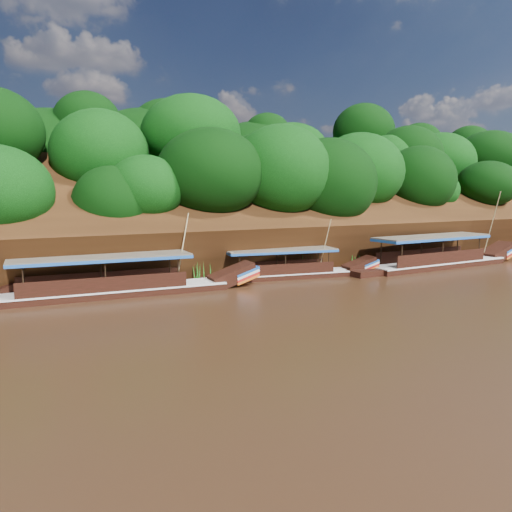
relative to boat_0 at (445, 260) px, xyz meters
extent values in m
plane|color=black|center=(-14.20, -6.46, -0.62)|extent=(160.00, 160.00, 0.00)
cube|color=black|center=(-14.20, 9.54, 2.88)|extent=(120.00, 16.12, 13.64)
cube|color=black|center=(-14.20, 19.54, -0.62)|extent=(120.00, 24.00, 12.00)
ellipsoid|color=#093609|center=(-20.20, 8.54, 2.88)|extent=(18.00, 8.00, 6.40)
ellipsoid|color=#093609|center=(-14.20, 16.54, 8.58)|extent=(24.00, 11.00, 8.40)
ellipsoid|color=#093609|center=(9.80, 8.04, 2.78)|extent=(18.00, 8.00, 6.00)
ellipsoid|color=#093609|center=(19.80, 15.54, 8.18)|extent=(22.00, 10.00, 8.00)
cube|color=black|center=(-0.87, -0.04, -0.62)|extent=(14.38, 3.09, 1.00)
cube|color=silver|center=(-0.87, -0.04, -0.14)|extent=(14.38, 3.17, 0.11)
cube|color=black|center=(7.16, 0.32, 0.16)|extent=(3.45, 1.99, 1.95)
cube|color=#1A54AD|center=(8.05, 0.36, 0.49)|extent=(1.84, 1.99, 0.72)
cube|color=red|center=(8.05, 0.36, 0.12)|extent=(1.84, 1.99, 0.72)
cube|color=brown|center=(-1.76, -0.08, 2.07)|extent=(11.30, 3.32, 0.13)
cube|color=#1A54AD|center=(-1.76, -0.08, 1.93)|extent=(11.30, 3.32, 0.20)
cylinder|color=tan|center=(5.29, -0.32, 2.95)|extent=(1.00, 2.10, 5.76)
cube|color=black|center=(-14.69, 1.58, -0.62)|extent=(10.82, 3.60, 0.80)
cube|color=silver|center=(-14.69, 1.58, -0.24)|extent=(10.83, 3.66, 0.09)
cube|color=black|center=(-8.78, 0.64, 0.00)|extent=(2.72, 1.84, 1.50)
cube|color=#1A54AD|center=(-8.12, 0.53, 0.27)|extent=(1.53, 1.71, 0.55)
cube|color=red|center=(-8.12, 0.53, -0.04)|extent=(1.53, 1.71, 0.55)
cube|color=brown|center=(-15.35, 1.68, 1.52)|extent=(8.58, 3.53, 0.11)
cube|color=#1A54AD|center=(-15.35, 1.68, 1.41)|extent=(8.58, 3.53, 0.16)
cylinder|color=tan|center=(-12.15, 0.63, 1.82)|extent=(0.32, 1.13, 3.96)
cube|color=black|center=(-27.49, 1.06, -0.62)|extent=(13.72, 3.04, 0.93)
cube|color=silver|center=(-27.49, 1.06, -0.18)|extent=(13.73, 3.11, 0.10)
cube|color=black|center=(-19.85, 0.62, 0.10)|extent=(3.29, 1.88, 1.83)
cube|color=#1A54AD|center=(-19.00, 0.57, 0.41)|extent=(1.77, 1.86, 0.68)
cube|color=red|center=(-19.00, 0.57, 0.06)|extent=(1.77, 1.86, 0.68)
cube|color=brown|center=(-28.34, 1.11, 1.86)|extent=(10.79, 3.22, 0.12)
cube|color=#1A54AD|center=(-28.34, 1.11, 1.74)|extent=(10.79, 3.22, 0.19)
cylinder|color=tan|center=(-23.39, 0.62, 2.18)|extent=(1.23, 0.78, 4.50)
cube|color=black|center=(-32.94, 3.47, 0.07)|extent=(3.04, 2.23, 1.64)
cube|color=#1A54AD|center=(-32.24, 3.64, 0.37)|extent=(1.77, 1.98, 0.59)
cube|color=red|center=(-32.24, 3.64, 0.03)|extent=(1.77, 1.98, 0.59)
cone|color=#24741D|center=(-27.77, 3.12, 0.33)|extent=(1.50, 1.50, 1.91)
cone|color=#24741D|center=(-21.19, 2.41, 0.16)|extent=(1.50, 1.50, 1.57)
cone|color=#24741D|center=(-12.65, 2.75, 0.23)|extent=(1.50, 1.50, 1.71)
cone|color=#24741D|center=(-7.35, 3.39, 0.35)|extent=(1.50, 1.50, 1.94)
cone|color=#24741D|center=(-0.58, 2.98, 0.23)|extent=(1.50, 1.50, 1.70)
cone|color=#24741D|center=(6.79, 3.44, 0.30)|extent=(1.50, 1.50, 1.84)
camera|label=1|loc=(-34.01, -29.92, 5.89)|focal=35.00mm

